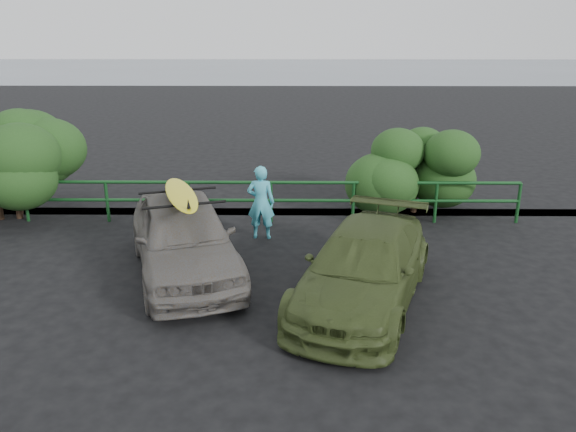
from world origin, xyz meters
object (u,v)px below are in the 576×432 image
guardrail (230,201)px  sedan (184,237)px  surfboard (181,194)px  olive_vehicle (364,267)px  man (261,202)px

guardrail → sedan: sedan is taller
sedan → surfboard: (-0.00, -0.00, 0.84)m
sedan → olive_vehicle: 3.49m
sedan → guardrail: bearing=61.8°
man → surfboard: size_ratio=0.68×
sedan → olive_vehicle: bearing=-37.7°
sedan → man: size_ratio=2.65×
man → surfboard: (-1.36, -1.98, 0.76)m
guardrail → man: man is taller
olive_vehicle → man: 3.69m
man → surfboard: bearing=59.3°
sedan → olive_vehicle: sedan is taller
guardrail → man: (0.82, -1.11, 0.32)m
olive_vehicle → surfboard: (-3.29, 1.16, 0.95)m
olive_vehicle → guardrail: bearing=142.9°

